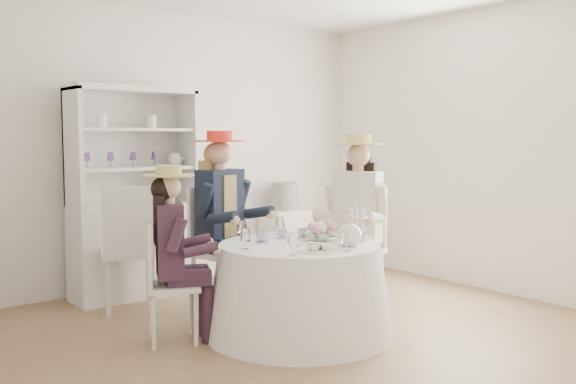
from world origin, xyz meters
TOP-DOWN VIEW (x-y plane):
  - ground at (0.00, 0.00)m, footprint 4.50×4.50m
  - wall_back at (0.00, 2.00)m, footprint 4.50×0.00m
  - wall_front at (0.00, -2.00)m, footprint 4.50×0.00m
  - wall_right at (2.25, 0.00)m, footprint 0.00×4.50m
  - tea_table at (-0.07, -0.13)m, footprint 1.39×1.39m
  - hutch at (-0.55, 1.71)m, footprint 1.20×0.59m
  - side_table at (1.23, 1.75)m, footprint 0.47×0.47m
  - hatbox at (1.23, 1.75)m, footprint 0.34×0.34m
  - guest_left at (-0.90, 0.28)m, footprint 0.53×0.49m
  - guest_mid at (-0.17, 0.79)m, footprint 0.58×0.62m
  - guest_right at (0.80, 0.17)m, footprint 0.63×0.57m
  - spare_chair at (-0.83, 1.19)m, footprint 0.57×0.57m
  - teacup_a at (-0.27, 0.06)m, footprint 0.12×0.12m
  - teacup_b at (-0.03, 0.13)m, footprint 0.08×0.08m
  - teacup_c at (0.11, 0.05)m, footprint 0.09×0.09m
  - flower_bowl at (0.12, -0.13)m, footprint 0.25×0.25m
  - flower_arrangement at (0.12, -0.14)m, footprint 0.18×0.18m
  - table_teapot at (0.15, -0.44)m, footprint 0.25×0.18m
  - sandwich_plate at (-0.17, -0.45)m, footprint 0.27×0.27m
  - cupcake_stand at (0.42, -0.22)m, footprint 0.25×0.25m
  - stemware_set at (-0.07, -0.13)m, footprint 0.96×0.96m

SIDE VIEW (x-z plane):
  - ground at x=0.00m, z-range 0.00..0.00m
  - side_table at x=1.23m, z-range 0.00..0.67m
  - tea_table at x=-0.07m, z-range 0.00..0.68m
  - spare_chair at x=-0.83m, z-range 0.04..1.11m
  - hutch at x=-0.55m, z-range -0.28..1.65m
  - sandwich_plate at x=-0.17m, z-range 0.67..0.73m
  - flower_bowl at x=0.12m, z-range 0.69..0.74m
  - teacup_c at x=0.11m, z-range 0.69..0.75m
  - teacup_b at x=-0.03m, z-range 0.69..0.75m
  - guest_left at x=-0.90m, z-range 0.08..1.36m
  - teacup_a at x=-0.27m, z-range 0.69..0.76m
  - stemware_set at x=-0.07m, z-range 0.69..0.84m
  - table_teapot at x=0.15m, z-range 0.67..0.86m
  - cupcake_stand at x=0.42m, z-range 0.65..0.89m
  - flower_arrangement at x=0.12m, z-range 0.74..0.81m
  - hatbox at x=1.23m, z-range 0.67..0.98m
  - guest_right at x=0.80m, z-range 0.10..1.59m
  - guest_mid at x=-0.17m, z-range 0.10..1.63m
  - wall_back at x=0.00m, z-range -0.90..3.60m
  - wall_front at x=0.00m, z-range -0.90..3.60m
  - wall_right at x=2.25m, z-range -0.90..3.60m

